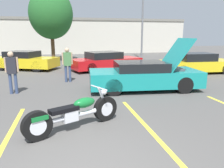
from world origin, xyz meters
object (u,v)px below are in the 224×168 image
Objects in this scene: parked_car_mid_right_row at (106,61)px; motorcycle at (75,114)px; parked_car_right_row at (197,64)px; spectator_near_motorcycle at (67,62)px; light_pole at (143,14)px; show_car_hood_open at (145,76)px; parked_car_mid_left_row at (25,61)px; tree_background at (51,14)px; spectator_far_lot at (12,69)px.

motorcycle is at bearing -122.11° from parked_car_mid_right_row.
spectator_near_motorcycle reaches higher than parked_car_right_row.
light_pole is at bearing 35.59° from parked_car_mid_right_row.
parked_car_right_row is (4.72, 3.35, -0.03)m from show_car_hood_open.
spectator_near_motorcycle reaches higher than parked_car_mid_right_row.
light_pole is 13.39m from show_car_hood_open.
show_car_hood_open is 9.28m from parked_car_mid_left_row.
parked_car_mid_left_row is 5.54m from parked_car_mid_right_row.
light_pole is at bearing 75.53° from show_car_hood_open.
tree_background is 13.04m from show_car_hood_open.
light_pole is at bearing 52.39° from spectator_near_motorcycle.
spectator_far_lot is at bearing -60.08° from parked_car_mid_left_row.
spectator_near_motorcycle is 2.86m from spectator_far_lot.
motorcycle is (-7.52, -15.62, -3.88)m from light_pole.
parked_car_mid_right_row is at bearing 47.71° from spectator_far_lot.
spectator_near_motorcycle is at bearing 64.14° from motorcycle.
motorcycle is 10.45m from parked_car_right_row.
tree_background is 2.63× the size of motorcycle.
parked_car_mid_left_row reaches higher than motorcycle.
spectator_far_lot is (-5.38, 0.48, 0.39)m from show_car_hood_open.
parked_car_mid_right_row is at bearing -127.84° from light_pole.
motorcycle is 1.40× the size of spectator_near_motorcycle.
parked_car_mid_right_row is at bearing 48.38° from motorcycle.
motorcycle is at bearing -85.96° from tree_background.
show_car_hood_open is at bearing -142.75° from parked_car_right_row.
parked_car_mid_right_row is at bearing 101.26° from show_car_hood_open.
tree_background is at bearing 84.32° from spectator_far_lot.
motorcycle is (1.08, -15.33, -3.69)m from tree_background.
spectator_near_motorcycle is at bearing -170.74° from parked_car_right_row.
spectator_far_lot is at bearing -148.87° from parked_car_mid_right_row.
tree_background is 3.72× the size of spectator_far_lot.
parked_car_right_row is 0.91× the size of parked_car_mid_right_row.
parked_car_mid_left_row is 2.73× the size of spectator_near_motorcycle.
show_car_hood_open is at bearing -70.23° from tree_background.
parked_car_mid_right_row is 7.12m from spectator_far_lot.
light_pole is 3.28× the size of motorcycle.
tree_background reaches higher than spectator_far_lot.
parked_car_mid_left_row is at bearing 95.05° from spectator_far_lot.
spectator_far_lot reaches higher than parked_car_mid_right_row.
spectator_near_motorcycle is (-0.02, 5.82, 0.60)m from motorcycle.
spectator_far_lot is at bearing -162.29° from parked_car_right_row.
parked_car_right_row is at bearing 40.69° from show_car_hood_open.
parked_car_right_row is at bearing 5.47° from parked_car_mid_left_row.
tree_background is 12.83m from parked_car_right_row.
parked_car_mid_right_row is (-0.60, 5.74, -0.02)m from show_car_hood_open.
light_pole is 1.25× the size of tree_background.
spectator_near_motorcycle is (2.77, -4.79, 0.41)m from parked_car_mid_left_row.
light_pole is 9.53m from parked_car_right_row.
light_pole is at bearing 1.95° from tree_background.
parked_car_right_row is (8.97, -8.47, -3.52)m from tree_background.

